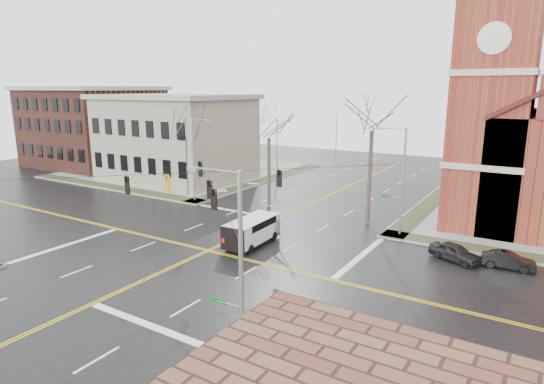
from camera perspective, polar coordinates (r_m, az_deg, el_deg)
The scene contains 18 objects.
ground at distance 35.84m, azimuth -8.00°, elevation -7.29°, with size 120.00×120.00×0.00m, color black.
sidewalks at distance 35.82m, azimuth -8.01°, elevation -7.17°, with size 80.00×80.00×0.17m.
road_markings at distance 35.84m, azimuth -8.00°, elevation -7.28°, with size 100.00×100.00×0.01m.
civic_building_a at distance 63.64m, azimuth -11.90°, elevation 6.49°, with size 18.00×14.00×11.00m, color gray.
civic_building_b at distance 79.89m, azimuth -21.44°, elevation 7.49°, with size 18.00×16.00×12.00m, color brown.
signal_pole_ne at distance 39.29m, azimuth 15.87°, elevation 1.63°, with size 2.75×0.22×9.00m.
signal_pole_nw at distance 50.32m, azimuth -9.72°, elevation 4.32°, with size 2.75×0.22×9.00m.
signal_pole_se at distance 19.08m, azimuth -4.35°, elevation -9.75°, with size 2.75×0.22×9.00m.
span_wires at distance 34.22m, azimuth -8.32°, elevation 2.51°, with size 23.02×23.02×0.03m.
traffic_signals at distance 33.86m, azimuth -9.01°, elevation 1.08°, with size 8.21×8.26×1.30m.
streetlight_north_a at distance 63.19m, azimuth 0.75°, elevation 5.78°, with size 2.30×0.20×8.00m.
streetlight_north_b at distance 80.87m, azimuth 8.17°, elevation 7.21°, with size 2.30×0.20×8.00m.
cargo_van at distance 36.62m, azimuth -2.34°, elevation -4.65°, with size 2.37×5.68×2.13m.
parked_car_a at distance 35.87m, azimuth 21.98°, elevation -7.03°, with size 1.52×3.78×1.29m, color black.
parked_car_b at distance 35.95m, azimuth 27.53°, elevation -7.64°, with size 1.22×3.51×1.16m, color black.
tree_nw_far at distance 52.88m, azimuth -10.69°, elevation 7.44°, with size 4.00×4.00×10.30m.
tree_nw_near at distance 47.08m, azimuth -0.40°, elevation 7.37°, with size 4.00×4.00×10.71m.
tree_ne at distance 41.76m, azimuth 12.45°, elevation 8.28°, with size 4.00×4.00×12.67m.
Camera 1 is at (21.82, -25.65, 12.28)m, focal length 30.00 mm.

